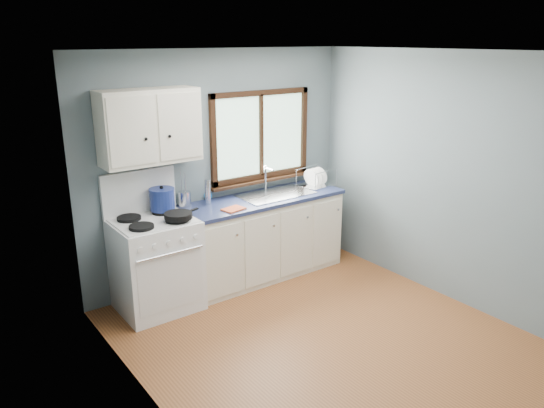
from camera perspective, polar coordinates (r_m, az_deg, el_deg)
floor at (r=4.95m, az=5.89°, el=-14.49°), size 3.20×3.60×0.02m
ceiling at (r=4.20m, az=7.00°, el=16.10°), size 3.20×3.60×0.02m
wall_back at (r=5.82m, az=-5.71°, el=3.97°), size 3.20×0.02×2.50m
wall_left at (r=3.59m, az=-13.06°, el=-5.17°), size 0.02×3.60×2.50m
wall_right at (r=5.59m, az=18.69°, el=2.56°), size 0.02×3.60×2.50m
gas_range at (r=5.37m, az=-12.39°, el=-6.09°), size 0.76×0.69×1.36m
base_cabinets at (r=6.00m, az=-0.99°, el=-3.94°), size 1.85×0.60×0.88m
countertop at (r=5.84m, az=-1.01°, el=0.53°), size 1.89×0.64×0.04m
sink at (r=5.95m, az=0.40°, el=0.46°), size 0.84×0.46×0.44m
window at (r=6.02m, az=-1.19°, el=6.71°), size 1.36×0.10×1.03m
upper_cabinets at (r=5.17m, az=-13.02°, el=8.12°), size 0.95×0.35×0.70m
skillet at (r=5.11m, az=-10.02°, el=-1.21°), size 0.43×0.34×0.05m
stockpot at (r=5.36m, az=-11.73°, el=0.53°), size 0.30×0.30×0.25m
utensil_crock at (r=5.58m, az=-9.38°, el=0.58°), size 0.15×0.15×0.40m
thermos at (r=5.60m, az=-6.94°, el=1.29°), size 0.06×0.06×0.27m
soap_bottle at (r=5.74m, az=-6.83°, el=1.50°), size 0.10×0.10×0.23m
dish_towel at (r=5.42m, az=-4.16°, el=-0.56°), size 0.25×0.20×0.02m
dish_rack at (r=6.31m, az=4.75°, el=2.50°), size 0.46×0.38×0.22m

